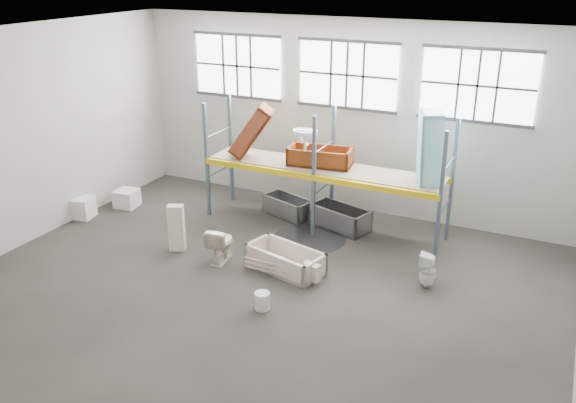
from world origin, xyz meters
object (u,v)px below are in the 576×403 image
Objects in this scene: toilet_white at (428,270)px; blue_tub_upright at (430,148)px; toilet_beige at (221,244)px; bathtub_beige at (285,260)px; rust_tub_flat at (320,156)px; cistern_tall at (177,228)px; bucket at (262,301)px; carton_near at (81,207)px; steel_tub_left at (288,206)px; steel_tub_right at (340,218)px.

blue_tub_upright is (-0.59, 1.88, 2.01)m from toilet_white.
bathtub_beige is at bearing 179.86° from toilet_beige.
bathtub_beige is 3.03m from rust_tub_flat.
toilet_white is (5.65, 0.81, -0.17)m from cistern_tall.
cistern_tall is (-2.70, -0.19, 0.30)m from bathtub_beige.
carton_near reaches higher than bucket.
cistern_tall is 0.72× the size of rust_tub_flat.
rust_tub_flat is 2.73m from blue_tub_upright.
bucket is at bearing 133.93° from toilet_beige.
blue_tub_upright is (3.64, -0.27, 2.15)m from steel_tub_left.
toilet_beige is 1.21m from cistern_tall.
carton_near reaches higher than bathtub_beige.
steel_tub_right reaches higher than bucket.
blue_tub_upright reaches higher than bucket.
bathtub_beige is 2.24× the size of toilet_white.
cistern_tall is at bearing 154.70° from bucket.
blue_tub_upright is at bearing 60.86° from bathtub_beige.
blue_tub_upright is (2.11, -0.11, 2.12)m from steel_tub_right.
rust_tub_flat is at bearing -127.47° from toilet_white.
bathtub_beige reaches higher than steel_tub_left.
toilet_beige is at bearing -113.25° from rust_tub_flat.
toilet_beige is 3.34m from rust_tub_flat.
blue_tub_upright reaches higher than steel_tub_right.
blue_tub_upright is 2.62× the size of carton_near.
bucket is at bearing -48.40° from cistern_tall.
steel_tub_left is at bearing 109.76° from bucket.
rust_tub_flat is at bearing 98.15° from bucket.
toilet_white is 0.46× the size of blue_tub_upright.
bucket is 6.68m from carton_near.
toilet_beige is 1.09× the size of toilet_white.
blue_tub_upright is (2.67, -0.07, 0.57)m from rust_tub_flat.
steel_tub_left is 0.81× the size of blue_tub_upright.
carton_near is (-4.83, -2.48, 0.03)m from steel_tub_left.
toilet_white reaches higher than bathtub_beige.
carton_near is (-6.37, -2.32, -0.00)m from steel_tub_right.
bathtub_beige is 1.10× the size of rust_tub_flat.
steel_tub_left is 1.54m from steel_tub_right.
bathtub_beige is 4.85× the size of bucket.
cistern_tall reaches higher than steel_tub_left.
steel_tub_right is at bearing -132.91° from toilet_white.
toilet_beige is 2.35× the size of bucket.
carton_near is (-4.61, 0.49, -0.14)m from toilet_beige.
toilet_beige reaches higher than carton_near.
steel_tub_right is at bearing 177.11° from blue_tub_upright.
toilet_beige is at bearing -94.27° from steel_tub_left.
steel_tub_left is (1.42, 2.96, -0.31)m from cistern_tall.
bucket is (0.29, -1.61, -0.08)m from bathtub_beige.
toilet_white is 9.07m from carton_near.
bathtub_beige is 1.13× the size of steel_tub_right.
blue_tub_upright is at bearing 14.66° from carton_near.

